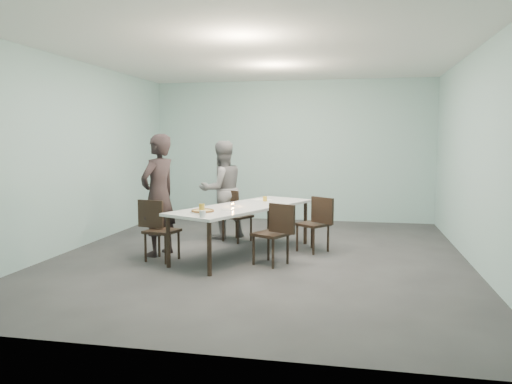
% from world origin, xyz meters
% --- Properties ---
extents(ground, '(7.00, 7.00, 0.00)m').
position_xyz_m(ground, '(0.00, 0.00, 0.00)').
color(ground, '#333335').
rests_on(ground, ground).
extents(room_shell, '(6.02, 7.02, 3.01)m').
position_xyz_m(room_shell, '(0.00, 0.00, 2.03)').
color(room_shell, '#9EC7C5').
rests_on(room_shell, ground).
extents(table, '(1.89, 2.74, 0.75)m').
position_xyz_m(table, '(-0.26, 0.04, 0.69)').
color(table, white).
rests_on(table, ground).
extents(chair_near_left, '(0.64, 0.50, 0.87)m').
position_xyz_m(chair_near_left, '(-1.41, -0.55, 0.50)').
color(chair_near_left, black).
rests_on(chair_near_left, ground).
extents(chair_far_left, '(0.65, 0.57, 0.87)m').
position_xyz_m(chair_far_left, '(-0.67, 1.03, 0.50)').
color(chair_far_left, black).
rests_on(chair_far_left, ground).
extents(chair_near_right, '(0.65, 0.57, 0.87)m').
position_xyz_m(chair_near_right, '(0.31, -0.52, 0.50)').
color(chair_near_right, black).
rests_on(chair_near_right, ground).
extents(chair_far_right, '(0.63, 0.59, 0.87)m').
position_xyz_m(chair_far_right, '(0.81, 0.41, 0.50)').
color(chair_far_right, black).
rests_on(chair_far_right, ground).
extents(diner_near, '(0.64, 0.78, 1.83)m').
position_xyz_m(diner_near, '(-1.51, -0.24, 0.91)').
color(diner_near, black).
rests_on(diner_near, ground).
extents(diner_far, '(1.06, 1.04, 1.72)m').
position_xyz_m(diner_far, '(-0.94, 1.24, 0.86)').
color(diner_far, slate).
rests_on(diner_far, ground).
extents(pizza, '(0.34, 0.34, 0.04)m').
position_xyz_m(pizza, '(-0.66, -0.76, 0.77)').
color(pizza, white).
rests_on(pizza, table).
extents(side_plate, '(0.18, 0.18, 0.01)m').
position_xyz_m(side_plate, '(-0.38, -0.44, 0.76)').
color(side_plate, white).
rests_on(side_plate, table).
extents(beer_glass, '(0.08, 0.08, 0.15)m').
position_xyz_m(beer_glass, '(-0.60, -0.98, 0.82)').
color(beer_glass, gold).
rests_on(beer_glass, table).
extents(water_tumbler, '(0.08, 0.08, 0.09)m').
position_xyz_m(water_tumbler, '(-0.52, -1.19, 0.80)').
color(water_tumbler, silver).
rests_on(water_tumbler, table).
extents(tealight, '(0.06, 0.06, 0.05)m').
position_xyz_m(tealight, '(-0.40, -0.09, 0.77)').
color(tealight, silver).
rests_on(tealight, table).
extents(amber_tumbler, '(0.07, 0.07, 0.08)m').
position_xyz_m(amber_tumbler, '(-0.05, 0.64, 0.79)').
color(amber_tumbler, gold).
rests_on(amber_tumbler, table).
extents(menu, '(0.36, 0.32, 0.01)m').
position_xyz_m(menu, '(-0.13, 0.83, 0.75)').
color(menu, silver).
rests_on(menu, table).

